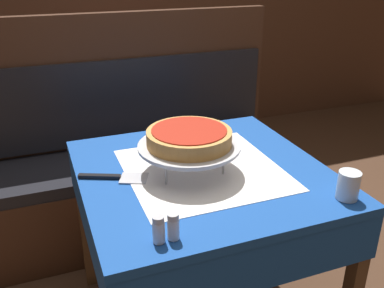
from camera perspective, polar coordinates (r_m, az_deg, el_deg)
dining_table_front at (r=1.60m, az=1.40°, el=-6.90°), size 0.87×0.87×0.72m
dining_table_rear at (r=3.09m, az=-9.32°, el=8.15°), size 0.71×0.71×0.72m
booth_bench at (r=2.36m, az=-8.22°, el=-3.89°), size 1.70×0.48×1.17m
pizza_pan_stand at (r=1.49m, az=-0.41°, el=-0.36°), size 0.36×0.36×0.11m
deep_dish_pizza at (r=1.47m, az=-0.42°, el=0.98°), size 0.30×0.30×0.06m
pizza_server at (r=1.51m, az=-10.25°, el=-4.37°), size 0.24×0.14×0.01m
water_glass_near at (r=1.44m, az=20.12°, el=-5.19°), size 0.07×0.07×0.09m
salt_shaker at (r=1.16m, az=-4.48°, el=-11.28°), size 0.03×0.03×0.08m
pepper_shaker at (r=1.17m, az=-2.52°, el=-10.92°), size 0.03×0.03×0.08m
condiment_caddy at (r=3.02m, az=-11.17°, el=10.75°), size 0.12×0.12×0.18m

